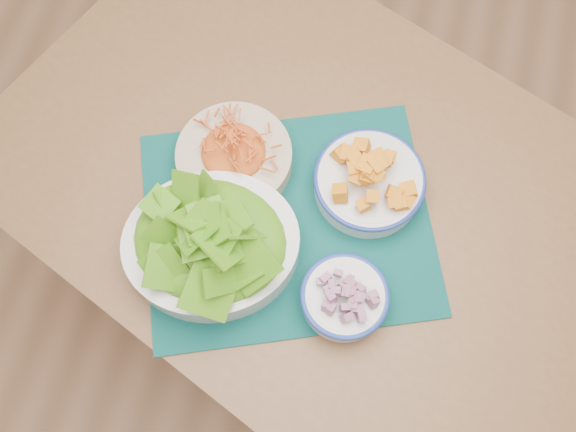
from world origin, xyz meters
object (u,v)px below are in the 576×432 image
object	(u,v)px
placemat	(288,222)
lettuce_bowl	(210,240)
squash_bowl	(370,179)
carrot_bowl	(234,155)
table	(317,208)
onion_bowl	(345,297)

from	to	relation	value
placemat	lettuce_bowl	world-z (taller)	lettuce_bowl
squash_bowl	lettuce_bowl	bearing A→B (deg)	-141.99
carrot_bowl	table	bearing A→B (deg)	-1.81
squash_bowl	placemat	bearing A→B (deg)	-141.49
onion_bowl	lettuce_bowl	bearing A→B (deg)	172.45
placemat	squash_bowl	world-z (taller)	squash_bowl
carrot_bowl	squash_bowl	bearing A→B (deg)	2.65
table	onion_bowl	xyz separation A→B (m)	(0.08, -0.19, 0.14)
table	onion_bowl	distance (m)	0.25
carrot_bowl	lettuce_bowl	world-z (taller)	lettuce_bowl
table	carrot_bowl	bearing A→B (deg)	-159.22
carrot_bowl	onion_bowl	bearing A→B (deg)	-39.36
placemat	onion_bowl	distance (m)	0.17
table	lettuce_bowl	world-z (taller)	lettuce_bowl
placemat	lettuce_bowl	size ratio (longest dim) A/B	1.37
squash_bowl	lettuce_bowl	size ratio (longest dim) A/B	0.65
lettuce_bowl	squash_bowl	bearing A→B (deg)	17.42
carrot_bowl	onion_bowl	distance (m)	0.31
table	onion_bowl	size ratio (longest dim) A/B	8.91
carrot_bowl	onion_bowl	world-z (taller)	carrot_bowl
carrot_bowl	squash_bowl	xyz separation A→B (m)	(0.24, 0.01, 0.01)
table	placemat	size ratio (longest dim) A/B	2.84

